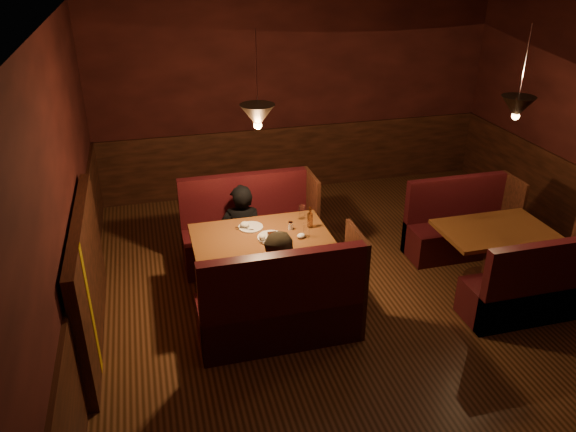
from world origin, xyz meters
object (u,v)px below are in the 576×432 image
object	(u,v)px
main_bench_far	(249,235)
diner_a	(241,213)
main_table	(262,249)
second_table	(492,242)
second_bench_near	(532,292)
diner_b	(283,269)
second_bench_far	(459,229)
main_bench_near	(283,312)

from	to	relation	value
main_bench_far	diner_a	bearing A→B (deg)	-130.26
main_table	diner_a	xyz separation A→B (m)	(-0.09, 0.69, 0.11)
second_table	diner_a	xyz separation A→B (m)	(-2.66, 1.05, 0.20)
second_bench_near	diner_b	xyz separation A→B (m)	(-2.53, 0.44, 0.41)
second_table	second_bench_far	size ratio (longest dim) A/B	0.90
main_bench_near	diner_b	world-z (taller)	diner_b
main_bench_far	second_bench_near	world-z (taller)	main_bench_far
second_bench_far	diner_b	bearing A→B (deg)	-158.35
main_bench_near	second_table	size ratio (longest dim) A/B	1.30
main_table	second_table	size ratio (longest dim) A/B	1.19
second_table	diner_b	size ratio (longest dim) A/B	0.85
second_table	second_bench_far	xyz separation A→B (m)	(0.03, 0.72, -0.20)
main_bench_near	second_table	world-z (taller)	main_bench_near
main_bench_far	diner_b	xyz separation A→B (m)	(0.05, -1.46, 0.37)
main_table	diner_b	bearing A→B (deg)	-84.33
main_bench_near	second_bench_near	world-z (taller)	main_bench_near
diner_a	second_bench_far	bearing A→B (deg)	-176.57
main_table	diner_b	xyz separation A→B (m)	(0.06, -0.64, 0.12)
second_bench_far	diner_b	distance (m)	2.75
second_bench_near	diner_a	bearing A→B (deg)	146.58
main_table	diner_b	distance (m)	0.66
second_bench_far	second_bench_near	world-z (taller)	same
second_bench_far	main_bench_far	bearing A→B (deg)	170.03
main_bench_far	second_bench_far	bearing A→B (deg)	-9.97
main_bench_far	second_bench_near	xyz separation A→B (m)	(2.58, -1.90, -0.04)
main_bench_near	main_bench_far	bearing A→B (deg)	90.00
main_bench_far	main_table	bearing A→B (deg)	-91.13
main_table	second_bench_near	size ratio (longest dim) A/B	1.07
main_bench_far	main_bench_near	distance (m)	1.63
main_table	second_bench_far	distance (m)	2.63
diner_b	second_bench_far	bearing A→B (deg)	34.91
main_bench_far	main_bench_near	size ratio (longest dim) A/B	1.00
second_bench_far	main_table	bearing A→B (deg)	-172.04
second_bench_near	main_bench_near	bearing A→B (deg)	174.04
second_table	diner_b	xyz separation A→B (m)	(-2.50, -0.28, 0.21)
second_bench_far	diner_a	size ratio (longest dim) A/B	0.95
main_bench_near	diner_b	xyz separation A→B (m)	(0.05, 0.18, 0.37)
second_table	main_bench_near	bearing A→B (deg)	-169.87
diner_a	main_bench_near	bearing A→B (deg)	104.47
main_bench_near	diner_a	size ratio (longest dim) A/B	1.12
main_table	diner_b	world-z (taller)	diner_b
second_bench_near	diner_b	size ratio (longest dim) A/B	0.93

